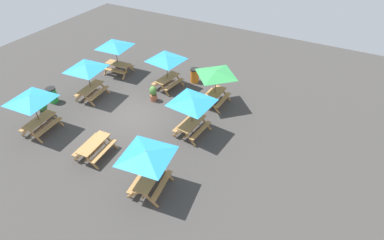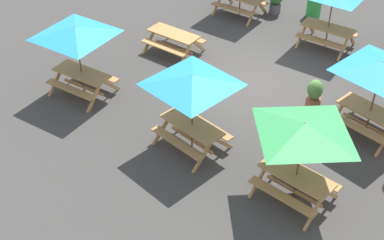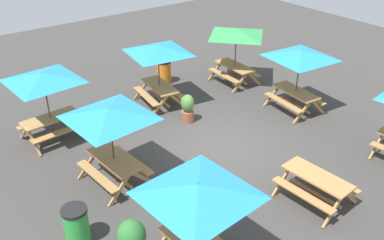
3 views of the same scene
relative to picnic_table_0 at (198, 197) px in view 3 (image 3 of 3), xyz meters
The scene contains 12 objects.
ground_plane 5.37m from the picnic_table_0, 134.43° to the left, with size 31.35×31.35×0.00m, color #3D3A38.
picnic_table_0 is the anchor object (origin of this frame).
picnic_table_1 7.10m from the picnic_table_0, behind, with size 2.82×2.82×2.34m.
picnic_table_2 8.20m from the picnic_table_0, 117.10° to the left, with size 2.82×2.82×2.34m.
picnic_table_3 9.94m from the picnic_table_0, 133.69° to the left, with size 2.06×2.06×2.34m.
picnic_table_4 7.97m from the picnic_table_0, 152.62° to the left, with size 2.80×2.80×2.34m.
picnic_table_5 4.11m from the picnic_table_0, 90.08° to the left, with size 1.89×1.64×0.81m.
picnic_table_7 3.81m from the picnic_table_0, behind, with size 2.82×2.82×2.34m.
trash_bin_green 3.22m from the picnic_table_0, 143.37° to the right, with size 0.59×0.59×0.98m.
trash_bin_orange 10.00m from the picnic_table_0, 150.46° to the left, with size 0.59×0.59×0.98m.
potted_plant_0 1.93m from the picnic_table_0, 134.74° to the right, with size 0.62×0.62×1.17m.
potted_plant_1 6.68m from the picnic_table_0, 145.50° to the left, with size 0.46×0.46×1.02m.
Camera 3 is at (8.60, -7.54, 7.29)m, focal length 40.00 mm.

